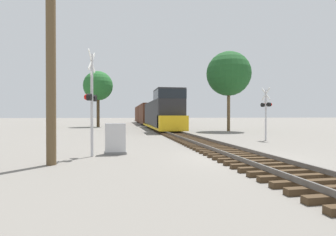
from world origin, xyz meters
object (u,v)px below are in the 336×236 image
(freight_train, at_px, (149,114))
(utility_pole, at_px, (51,50))
(tree_deep_background, at_px, (172,101))
(relay_cabinet, at_px, (116,139))
(crossing_signal_far, at_px, (266,108))
(tree_far_right, at_px, (229,74))
(crossing_signal_near, at_px, (91,99))
(tree_mid_background, at_px, (98,86))

(freight_train, height_order, utility_pole, utility_pole)
(freight_train, bearing_deg, tree_deep_background, 65.00)
(relay_cabinet, bearing_deg, freight_train, 81.47)
(crossing_signal_far, relative_size, tree_far_right, 0.42)
(freight_train, relative_size, relay_cabinet, 32.47)
(freight_train, relative_size, crossing_signal_near, 10.08)
(freight_train, height_order, tree_far_right, tree_far_right)
(crossing_signal_near, bearing_deg, crossing_signal_far, 126.52)
(crossing_signal_near, xyz_separation_m, relay_cabinet, (1.03, 0.55, -1.83))
(freight_train, bearing_deg, utility_pole, -101.40)
(freight_train, height_order, relay_cabinet, freight_train)
(crossing_signal_near, relative_size, tree_far_right, 0.51)
(crossing_signal_near, bearing_deg, utility_pole, -23.95)
(relay_cabinet, xyz_separation_m, tree_far_right, (12.53, 16.18, 5.94))
(freight_train, bearing_deg, relay_cabinet, -98.53)
(relay_cabinet, bearing_deg, tree_deep_background, 76.00)
(crossing_signal_far, bearing_deg, tree_mid_background, 22.08)
(crossing_signal_near, xyz_separation_m, tree_far_right, (13.56, 16.73, 4.11))
(crossing_signal_near, height_order, tree_deep_background, tree_deep_background)
(crossing_signal_near, relative_size, utility_pole, 0.57)
(crossing_signal_far, height_order, tree_far_right, tree_far_right)
(tree_deep_background, bearing_deg, crossing_signal_far, -92.56)
(relay_cabinet, xyz_separation_m, utility_pole, (-2.26, -2.30, 3.49))
(crossing_signal_near, bearing_deg, tree_mid_background, -164.44)
(relay_cabinet, distance_m, tree_far_right, 21.31)
(crossing_signal_far, xyz_separation_m, tree_far_right, (1.91, 11.23, 4.31))
(crossing_signal_near, bearing_deg, relay_cabinet, 129.48)
(relay_cabinet, bearing_deg, crossing_signal_far, 25.00)
(freight_train, relative_size, tree_far_right, 5.10)
(relay_cabinet, relative_size, tree_mid_background, 0.16)
(utility_pole, distance_m, tree_mid_background, 33.10)
(freight_train, relative_size, tree_deep_background, 5.86)
(crossing_signal_far, distance_m, tree_far_right, 12.18)
(relay_cabinet, distance_m, tree_deep_background, 52.57)
(utility_pole, bearing_deg, crossing_signal_far, 29.38)
(crossing_signal_far, xyz_separation_m, tree_mid_background, (-14.02, 25.74, 4.19))
(relay_cabinet, bearing_deg, crossing_signal_near, -151.75)
(tree_far_right, relative_size, tree_mid_background, 1.04)
(crossing_signal_near, distance_m, crossing_signal_far, 12.89)
(relay_cabinet, xyz_separation_m, tree_mid_background, (-3.40, 30.69, 5.83))
(crossing_signal_far, height_order, tree_mid_background, tree_mid_background)
(tree_mid_background, bearing_deg, crossing_signal_near, -85.67)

